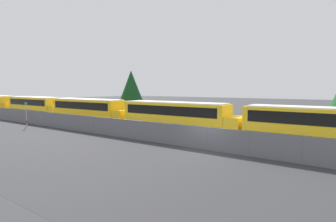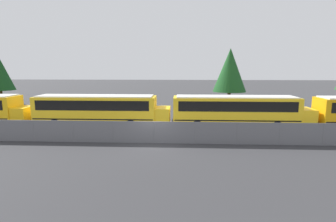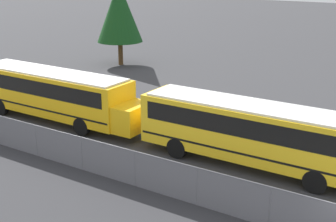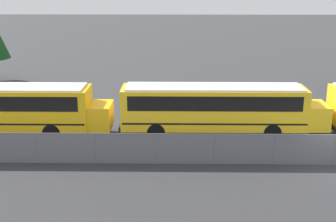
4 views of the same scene
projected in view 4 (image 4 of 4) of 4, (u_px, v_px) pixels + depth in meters
name	position (u px, v px, depth m)	size (l,w,h in m)	color
ground_plane	(333.00, 165.00, 24.10)	(200.00, 200.00, 0.00)	#38383A
fence	(334.00, 149.00, 23.87)	(116.36, 0.07, 1.66)	#9EA0A5
school_bus_2	(3.00, 106.00, 28.18)	(12.46, 2.49, 3.07)	yellow
school_bus_3	(218.00, 106.00, 28.19)	(12.46, 2.49, 3.07)	yellow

